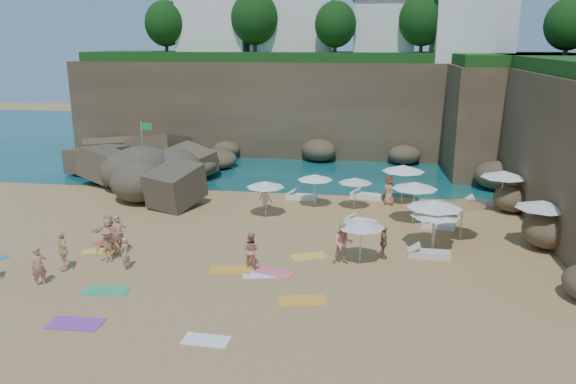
# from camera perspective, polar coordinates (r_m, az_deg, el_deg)

# --- Properties ---
(ground) EXTENTS (120.00, 120.00, 0.00)m
(ground) POSITION_cam_1_polar(r_m,az_deg,el_deg) (27.77, -5.02, -5.43)
(ground) COLOR tan
(ground) RESTS_ON ground
(seawater) EXTENTS (120.00, 120.00, 0.00)m
(seawater) POSITION_cam_1_polar(r_m,az_deg,el_deg) (56.45, 2.01, 5.18)
(seawater) COLOR #0C4751
(seawater) RESTS_ON ground
(cliff_back) EXTENTS (44.00, 8.00, 8.00)m
(cliff_back) POSITION_cam_1_polar(r_m,az_deg,el_deg) (50.77, 3.68, 8.60)
(cliff_back) COLOR brown
(cliff_back) RESTS_ON ground
(cliff_corner) EXTENTS (10.00, 12.00, 8.00)m
(cliff_corner) POSITION_cam_1_polar(r_m,az_deg,el_deg) (46.89, 21.85, 7.03)
(cliff_corner) COLOR brown
(cliff_corner) RESTS_ON ground
(rock_promontory) EXTENTS (12.00, 7.00, 2.00)m
(rock_promontory) POSITION_cam_1_polar(r_m,az_deg,el_deg) (45.74, -13.87, 2.39)
(rock_promontory) COLOR brown
(rock_promontory) RESTS_ON ground
(clifftop_buildings) EXTENTS (28.48, 9.48, 7.00)m
(clifftop_buildings) POSITION_cam_1_polar(r_m,az_deg,el_deg) (51.19, 5.02, 16.75)
(clifftop_buildings) COLOR white
(clifftop_buildings) RESTS_ON cliff_back
(clifftop_trees) EXTENTS (35.60, 23.82, 4.40)m
(clifftop_trees) POSITION_cam_1_polar(r_m,az_deg,el_deg) (44.84, 6.92, 16.97)
(clifftop_trees) COLOR #11380F
(clifftop_trees) RESTS_ON ground
(marina_masts) EXTENTS (3.10, 0.10, 6.00)m
(marina_masts) POSITION_cam_1_polar(r_m,az_deg,el_deg) (60.12, -13.96, 8.24)
(marina_masts) COLOR white
(marina_masts) RESTS_ON ground
(rock_outcrop) EXTENTS (9.65, 8.59, 3.18)m
(rock_outcrop) POSITION_cam_1_polar(r_m,az_deg,el_deg) (38.07, -14.98, -0.21)
(rock_outcrop) COLOR brown
(rock_outcrop) RESTS_ON ground
(flag_pole) EXTENTS (0.84, 0.09, 4.31)m
(flag_pole) POSITION_cam_1_polar(r_m,az_deg,el_deg) (40.82, -14.40, 4.80)
(flag_pole) COLOR silver
(flag_pole) RESTS_ON ground
(parasol_0) EXTENTS (2.19, 2.19, 2.07)m
(parasol_0) POSITION_cam_1_polar(r_m,az_deg,el_deg) (31.64, -2.30, 0.80)
(parasol_0) COLOR silver
(parasol_0) RESTS_ON ground
(parasol_1) EXTENTS (2.48, 2.48, 2.34)m
(parasol_1) POSITION_cam_1_polar(r_m,az_deg,el_deg) (31.13, 12.76, 0.66)
(parasol_1) COLOR silver
(parasol_1) RESTS_ON ground
(parasol_2) EXTENTS (2.01, 2.01, 1.90)m
(parasol_2) POSITION_cam_1_polar(r_m,az_deg,el_deg) (33.38, 6.85, 1.18)
(parasol_2) COLOR silver
(parasol_2) RESTS_ON ground
(parasol_3) EXTENTS (2.58, 2.58, 2.44)m
(parasol_3) POSITION_cam_1_polar(r_m,az_deg,el_deg) (34.80, 11.64, 2.38)
(parasol_3) COLOR silver
(parasol_3) RESTS_ON ground
(parasol_4) EXTENTS (2.53, 2.53, 2.40)m
(parasol_4) POSITION_cam_1_polar(r_m,az_deg,el_deg) (29.27, 24.45, -1.16)
(parasol_4) COLOR silver
(parasol_4) RESTS_ON ground
(parasol_5) EXTENTS (2.12, 2.12, 2.00)m
(parasol_5) POSITION_cam_1_polar(r_m,az_deg,el_deg) (33.55, 2.77, 1.51)
(parasol_5) COLOR silver
(parasol_5) RESTS_ON ground
(parasol_6) EXTENTS (2.29, 2.29, 2.16)m
(parasol_6) POSITION_cam_1_polar(r_m,az_deg,el_deg) (29.19, 17.36, -0.95)
(parasol_6) COLOR silver
(parasol_6) RESTS_ON ground
(parasol_7) EXTENTS (2.59, 2.59, 2.45)m
(parasol_7) POSITION_cam_1_polar(r_m,az_deg,el_deg) (34.85, 21.07, 1.71)
(parasol_7) COLOR silver
(parasol_7) RESTS_ON ground
(parasol_8) EXTENTS (2.29, 2.29, 2.16)m
(parasol_8) POSITION_cam_1_polar(r_m,az_deg,el_deg) (26.98, 14.75, -2.05)
(parasol_8) COLOR silver
(parasol_8) RESTS_ON ground
(parasol_9) EXTENTS (2.15, 2.15, 2.03)m
(parasol_9) POSITION_cam_1_polar(r_m,az_deg,el_deg) (25.16, 7.44, -3.20)
(parasol_9) COLOR silver
(parasol_9) RESTS_ON ground
(parasol_11) EXTENTS (2.61, 2.61, 2.47)m
(parasol_11) POSITION_cam_1_polar(r_m,az_deg,el_deg) (27.40, 14.67, -1.17)
(parasol_11) COLOR silver
(parasol_11) RESTS_ON ground
(lounger_0) EXTENTS (2.10, 1.05, 0.31)m
(lounger_0) POSITION_cam_1_polar(r_m,az_deg,el_deg) (36.10, 7.95, -0.40)
(lounger_0) COLOR white
(lounger_0) RESTS_ON ground
(lounger_1) EXTENTS (2.02, 0.83, 0.31)m
(lounger_1) POSITION_cam_1_polar(r_m,az_deg,el_deg) (35.56, 1.39, -0.50)
(lounger_1) COLOR white
(lounger_1) RESTS_ON ground
(lounger_2) EXTENTS (1.96, 0.76, 0.30)m
(lounger_2) POSITION_cam_1_polar(r_m,az_deg,el_deg) (36.23, 18.90, -1.04)
(lounger_2) COLOR silver
(lounger_2) RESTS_ON ground
(lounger_3) EXTENTS (1.75, 1.11, 0.26)m
(lounger_3) POSITION_cam_1_polar(r_m,az_deg,el_deg) (31.13, 7.38, -2.95)
(lounger_3) COLOR white
(lounger_3) RESTS_ON ground
(lounger_4) EXTENTS (1.84, 0.98, 0.27)m
(lounger_4) POSITION_cam_1_polar(r_m,az_deg,el_deg) (31.14, 15.04, -3.35)
(lounger_4) COLOR white
(lounger_4) RESTS_ON ground
(lounger_5) EXTENTS (1.96, 0.69, 0.30)m
(lounger_5) POSITION_cam_1_polar(r_m,az_deg,el_deg) (26.98, 14.11, -6.13)
(lounger_5) COLOR silver
(lounger_5) RESTS_ON ground
(towel_2) EXTENTS (1.93, 1.13, 0.03)m
(towel_2) POSITION_cam_1_polar(r_m,az_deg,el_deg) (24.91, -5.86, -7.88)
(towel_2) COLOR gold
(towel_2) RESTS_ON ground
(towel_3) EXTENTS (1.92, 1.11, 0.03)m
(towel_3) POSITION_cam_1_polar(r_m,az_deg,el_deg) (23.97, -18.00, -9.54)
(towel_3) COLOR #30A967
(towel_3) RESTS_ON ground
(towel_4) EXTENTS (1.65, 1.18, 0.03)m
(towel_4) POSITION_cam_1_polar(r_m,az_deg,el_deg) (28.41, -18.70, -5.69)
(towel_4) COLOR gold
(towel_4) RESTS_ON ground
(towel_5) EXTENTS (1.78, 1.17, 0.03)m
(towel_5) POSITION_cam_1_polar(r_m,az_deg,el_deg) (24.37, -2.68, -8.36)
(towel_5) COLOR white
(towel_5) RESTS_ON ground
(towel_6) EXTENTS (1.91, 0.97, 0.03)m
(towel_6) POSITION_cam_1_polar(r_m,az_deg,el_deg) (21.77, -20.79, -12.40)
(towel_6) COLOR purple
(towel_6) RESTS_ON ground
(towel_7) EXTENTS (1.95, 1.47, 0.03)m
(towel_7) POSITION_cam_1_polar(r_m,az_deg,el_deg) (29.06, -17.55, -5.12)
(towel_7) COLOR red
(towel_7) RESTS_ON ground
(towel_9) EXTENTS (1.88, 1.35, 0.03)m
(towel_9) POSITION_cam_1_polar(r_m,az_deg,el_deg) (24.56, -1.39, -8.16)
(towel_9) COLOR #FA6178
(towel_9) RESTS_ON ground
(towel_10) EXTENTS (1.98, 1.30, 0.03)m
(towel_10) POSITION_cam_1_polar(r_m,az_deg,el_deg) (22.06, 1.51, -10.96)
(towel_10) COLOR #FF9F28
(towel_10) RESTS_ON ground
(towel_12) EXTENTS (1.80, 1.40, 0.03)m
(towel_12) POSITION_cam_1_polar(r_m,az_deg,el_deg) (26.29, 2.12, -6.55)
(towel_12) COLOR yellow
(towel_12) RESTS_ON ground
(towel_13) EXTENTS (1.60, 0.86, 0.03)m
(towel_13) POSITION_cam_1_polar(r_m,az_deg,el_deg) (19.63, -8.35, -14.67)
(towel_13) COLOR white
(towel_13) RESTS_ON ground
(person_stand_0) EXTENTS (0.70, 0.70, 1.64)m
(person_stand_0) POSITION_cam_1_polar(r_m,az_deg,el_deg) (25.18, -23.98, -6.94)
(person_stand_0) COLOR #B5745F
(person_stand_0) RESTS_ON ground
(person_stand_1) EXTENTS (0.91, 0.79, 1.62)m
(person_stand_1) POSITION_cam_1_polar(r_m,az_deg,el_deg) (24.86, -3.81, -5.90)
(person_stand_1) COLOR tan
(person_stand_1) RESTS_ON ground
(person_stand_2) EXTENTS (1.03, 0.80, 1.49)m
(person_stand_2) POSITION_cam_1_polar(r_m,az_deg,el_deg) (33.30, -2.30, -0.54)
(person_stand_2) COLOR #F2B889
(person_stand_2) RESTS_ON ground
(person_stand_3) EXTENTS (0.42, 0.92, 1.54)m
(person_stand_3) POSITION_cam_1_polar(r_m,az_deg,el_deg) (26.18, 9.70, -5.09)
(person_stand_3) COLOR #96694B
(person_stand_3) RESTS_ON ground
(person_stand_4) EXTENTS (0.85, 1.02, 1.83)m
(person_stand_4) POSITION_cam_1_polar(r_m,az_deg,el_deg) (34.75, 10.23, 0.19)
(person_stand_4) COLOR tan
(person_stand_4) RESTS_ON ground
(person_stand_5) EXTENTS (1.59, 0.84, 1.65)m
(person_stand_5) POSITION_cam_1_polar(r_m,az_deg,el_deg) (39.56, -11.15, 1.82)
(person_stand_5) COLOR tan
(person_stand_5) RESTS_ON ground
(person_stand_6) EXTENTS (0.47, 0.61, 1.49)m
(person_stand_6) POSITION_cam_1_polar(r_m,az_deg,el_deg) (25.64, -16.22, -5.99)
(person_stand_6) COLOR tan
(person_stand_6) RESTS_ON ground
(person_lie_0) EXTENTS (1.72, 1.89, 0.42)m
(person_lie_0) POSITION_cam_1_polar(r_m,az_deg,el_deg) (26.87, -17.75, -6.35)
(person_lie_0) COLOR #A86C54
(person_lie_0) RESTS_ON ground
(person_lie_1) EXTENTS (1.91, 1.91, 0.42)m
(person_lie_1) POSITION_cam_1_polar(r_m,az_deg,el_deg) (26.63, -21.78, -6.94)
(person_lie_1) COLOR #F6C88B
(person_lie_1) RESTS_ON ground
(person_lie_3) EXTENTS (1.88, 1.99, 0.48)m
(person_lie_3) POSITION_cam_1_polar(r_m,az_deg,el_deg) (28.05, -17.63, -5.37)
(person_lie_3) COLOR tan
(person_lie_3) RESTS_ON ground
(person_lie_4) EXTENTS (1.57, 1.94, 0.45)m
(person_lie_4) POSITION_cam_1_polar(r_m,az_deg,el_deg) (27.66, -16.68, -5.62)
(person_lie_4) COLOR #B4765A
(person_lie_4) RESTS_ON ground
(person_lie_5) EXTENTS (1.11, 1.95, 0.70)m
(person_lie_5) POSITION_cam_1_polar(r_m,az_deg,el_deg) (25.49, 5.57, -6.51)
(person_lie_5) COLOR #EE9D87
(person_lie_5) RESTS_ON ground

